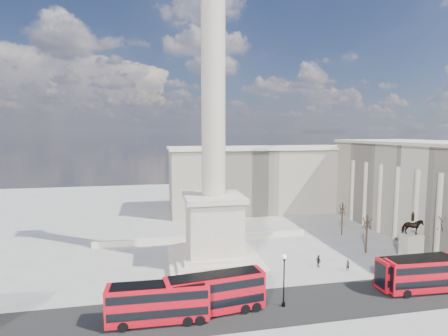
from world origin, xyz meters
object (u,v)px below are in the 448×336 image
Objects in this scene: victorian_lamp at (284,276)px; pedestrian_standing at (402,262)px; red_bus_c at (428,274)px; pedestrian_walking at (348,265)px; pedestrian_crossing at (318,261)px; red_bus_b at (216,293)px; red_bus_d at (417,272)px; red_bus_a at (159,302)px; nelsons_column at (214,181)px; equestrian_statue at (411,243)px.

pedestrian_standing is (22.29, 8.06, -2.97)m from victorian_lamp.
red_bus_c is 10.47m from pedestrian_walking.
red_bus_c reaches higher than pedestrian_crossing.
red_bus_d is at bearing -5.44° from red_bus_b.
victorian_lamp reaches higher than pedestrian_crossing.
victorian_lamp is at bearing 4.89° from red_bus_a.
nelsons_column is 32.91× the size of pedestrian_standing.
pedestrian_walking is (18.96, -7.03, -12.10)m from nelsons_column.
red_bus_c is 6.76× the size of pedestrian_walking.
pedestrian_walking is (21.35, 8.19, -1.60)m from red_bus_b.
red_bus_d is at bearing -126.49° from equestrian_statue.
equestrian_statue reaches higher than red_bus_c.
red_bus_c is 7.29× the size of pedestrian_standing.
red_bus_d is at bearing -147.38° from pedestrian_crossing.
equestrian_statue reaches higher than red_bus_a.
equestrian_statue is at bearing 17.50° from red_bus_a.
equestrian_statue is at bearing 52.88° from red_bus_d.
red_bus_a is 5.85× the size of pedestrian_crossing.
red_bus_b is (-2.40, -15.22, -10.50)m from nelsons_column.
red_bus_c is 8.79m from pedestrian_standing.
red_bus_b is at bearing -177.68° from red_bus_c.
red_bus_a is 1.02× the size of red_bus_d.
pedestrian_crossing is (-3.66, 2.11, 0.12)m from pedestrian_walking.
pedestrian_crossing is at bearing 145.46° from pedestrian_walking.
victorian_lamp is at bearing -177.59° from red_bus_d.
nelsons_column is 21.07m from red_bus_a.
pedestrian_standing is (9.05, -0.15, -0.06)m from pedestrian_walking.
red_bus_b reaches higher than red_bus_c.
pedestrian_walking is at bearing 31.81° from victorian_lamp.
red_bus_a is at bearing -177.60° from red_bus_d.
nelsons_column is 20.04m from pedestrian_crossing.
nelsons_column is 4.52× the size of red_bus_c.
nelsons_column reaches higher than pedestrian_standing.
red_bus_b reaches higher than pedestrian_standing.
red_bus_b is 1.05× the size of red_bus_c.
victorian_lamp is at bearing 2.15° from pedestrian_standing.
victorian_lamp is (14.39, 0.76, 1.41)m from red_bus_a.
victorian_lamp is at bearing -69.45° from nelsons_column.
red_bus_a is 0.99× the size of red_bus_c.
nelsons_column is 26.68× the size of pedestrian_crossing.
red_bus_b is 20.52m from pedestrian_crossing.
red_bus_a is 7.22× the size of pedestrian_standing.
red_bus_d is (24.43, -14.25, -10.65)m from nelsons_column.
red_bus_b is 6.22× the size of pedestrian_crossing.
equestrian_statue reaches higher than pedestrian_crossing.
pedestrian_standing is at bearing 19.89° from victorian_lamp.
red_bus_b is at bearing -98.95° from nelsons_column.
nelsons_column is 4.56× the size of red_bus_a.
red_bus_c is 1.30m from red_bus_d.
red_bus_a is at bearing -4.22° from pedestrian_standing.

